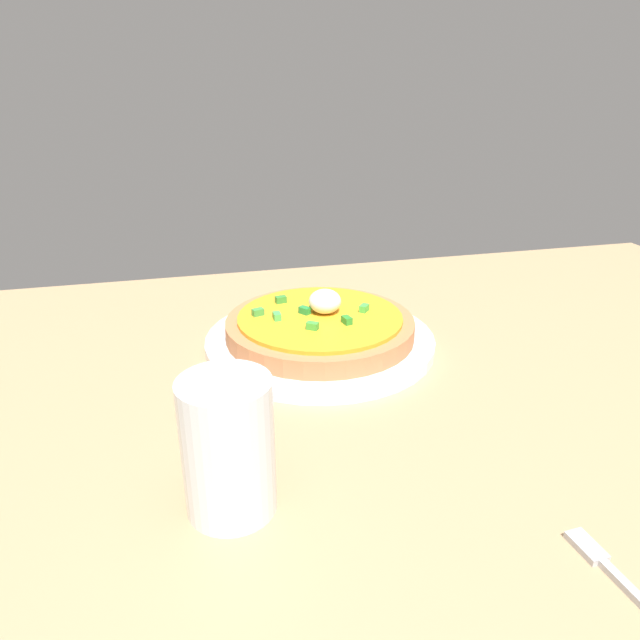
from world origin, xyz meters
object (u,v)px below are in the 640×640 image
(pizza, at_px, (320,325))
(cup_near, at_px, (229,454))
(fork, at_px, (622,583))
(plate, at_px, (320,341))

(pizza, xyz_separation_m, cup_near, (0.13, 0.25, 0.02))
(fork, bearing_deg, cup_near, 56.01)
(cup_near, distance_m, fork, 0.27)
(pizza, bearing_deg, plate, 56.19)
(cup_near, height_order, fork, cup_near)
(pizza, bearing_deg, fork, 104.89)
(cup_near, bearing_deg, fork, 150.24)
(cup_near, bearing_deg, pizza, -117.24)
(cup_near, relative_size, fork, 0.94)
(pizza, bearing_deg, cup_near, 62.76)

